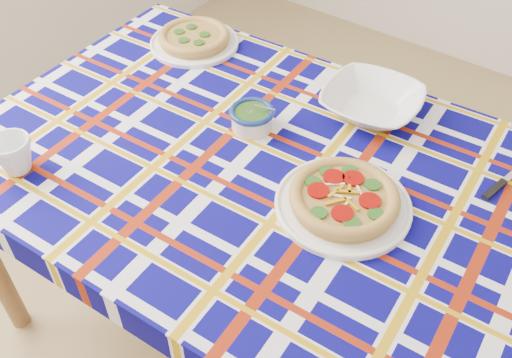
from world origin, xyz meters
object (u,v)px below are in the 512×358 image
Objects in this scene: main_focaccia_plate at (344,198)px; pesto_bowl at (252,116)px; mug at (14,155)px; dining_table at (274,191)px; serving_bowl at (372,102)px.

pesto_bowl is at bearing 162.31° from main_focaccia_plate.
pesto_bowl is 1.20× the size of mug.
main_focaccia_plate is at bearing 17.80° from mug.
dining_table is at bearing -34.24° from pesto_bowl.
pesto_bowl is at bearing -131.96° from serving_bowl.
dining_table is 13.70× the size of pesto_bowl.
dining_table is 5.05× the size of main_focaccia_plate.
main_focaccia_plate is 0.35m from serving_bowl.
main_focaccia_plate is 2.71× the size of pesto_bowl.
dining_table is at bearing -102.90° from serving_bowl.
pesto_bowl is at bearing 142.17° from dining_table.
pesto_bowl is (-0.13, 0.09, 0.10)m from dining_table.
mug is at bearing -152.68° from main_focaccia_plate.
mug reaches higher than pesto_bowl.
main_focaccia_plate is at bearing -17.69° from pesto_bowl.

